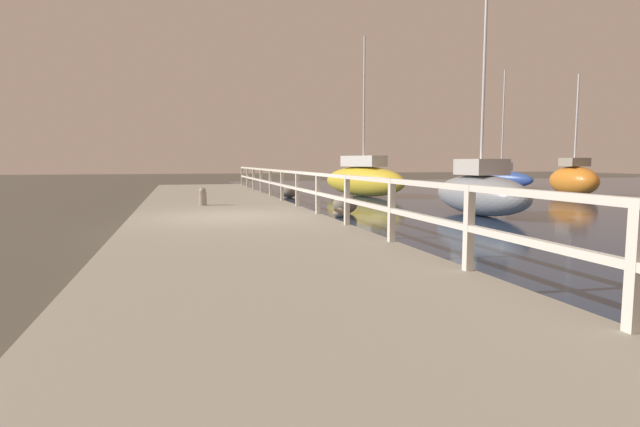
{
  "coord_description": "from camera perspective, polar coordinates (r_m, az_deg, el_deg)",
  "views": [
    {
      "loc": [
        -1.13,
        -12.25,
        1.66
      ],
      "look_at": [
        1.67,
        -2.25,
        0.58
      ],
      "focal_mm": 28.0,
      "sensor_mm": 36.0,
      "label": 1
    }
  ],
  "objects": [
    {
      "name": "ground_plane",
      "position": [
        12.41,
        -10.29,
        -1.85
      ],
      "size": [
        120.0,
        120.0,
        0.0
      ],
      "primitive_type": "plane",
      "color": "#4C473D"
    },
    {
      "name": "dock_walkway",
      "position": [
        12.39,
        -10.3,
        -1.09
      ],
      "size": [
        4.68,
        36.0,
        0.33
      ],
      "color": "gray",
      "rests_on": "ground"
    },
    {
      "name": "railing",
      "position": [
        12.72,
        -0.26,
        3.13
      ],
      "size": [
        0.1,
        32.5,
        1.05
      ],
      "color": "silver",
      "rests_on": "dock_walkway"
    },
    {
      "name": "boulder_downstream",
      "position": [
        14.92,
        2.21,
        0.1
      ],
      "size": [
        0.39,
        0.35,
        0.29
      ],
      "color": "gray",
      "rests_on": "ground"
    },
    {
      "name": "boulder_upstream",
      "position": [
        16.03,
        2.89,
        1.05
      ],
      "size": [
        0.8,
        0.72,
        0.6
      ],
      "color": "slate",
      "rests_on": "ground"
    },
    {
      "name": "boulder_far_strip",
      "position": [
        23.24,
        -3.54,
        2.52
      ],
      "size": [
        0.76,
        0.68,
        0.57
      ],
      "color": "slate",
      "rests_on": "ground"
    },
    {
      "name": "mooring_bollard",
      "position": [
        15.7,
        -13.27,
        1.91
      ],
      "size": [
        0.24,
        0.24,
        0.55
      ],
      "color": "gray",
      "rests_on": "dock_walkway"
    },
    {
      "name": "sailboat_gray",
      "position": [
        16.26,
        17.84,
        2.34
      ],
      "size": [
        1.6,
        4.43,
        7.42
      ],
      "rotation": [
        0.0,
        0.0,
        0.01
      ],
      "color": "gray",
      "rests_on": "water_surface"
    },
    {
      "name": "sailboat_blue",
      "position": [
        33.85,
        19.98,
        3.87
      ],
      "size": [
        2.45,
        4.41,
        7.36
      ],
      "rotation": [
        0.0,
        0.0,
        0.38
      ],
      "color": "#2D4C9E",
      "rests_on": "water_surface"
    },
    {
      "name": "sailboat_yellow",
      "position": [
        24.14,
        4.98,
        3.93
      ],
      "size": [
        3.33,
        5.49,
        7.51
      ],
      "rotation": [
        0.0,
        0.0,
        0.38
      ],
      "color": "gold",
      "rests_on": "water_surface"
    },
    {
      "name": "sailboat_orange",
      "position": [
        27.25,
        26.99,
        3.47
      ],
      "size": [
        1.68,
        3.16,
        5.81
      ],
      "rotation": [
        0.0,
        0.0,
        -0.07
      ],
      "color": "orange",
      "rests_on": "water_surface"
    }
  ]
}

